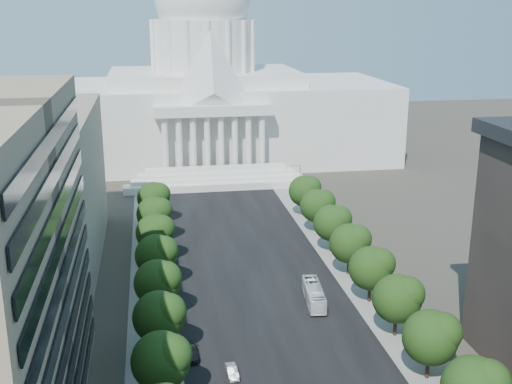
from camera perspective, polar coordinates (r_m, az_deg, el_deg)
road_asphalt at (r=125.92m, az=-0.53°, el=-6.74°), size 30.00×260.00×0.01m
sidewalk_left at (r=124.64m, az=-9.26°, el=-7.22°), size 8.00×260.00×0.02m
sidewalk_right at (r=129.99m, az=7.82°, el=-6.14°), size 8.00×260.00×0.02m
capitol at (r=212.20m, az=-4.59°, el=8.29°), size 120.00×56.00×73.00m
tree_l_d at (r=84.00m, az=-8.23°, el=-14.51°), size 7.79×7.60×9.97m
tree_l_e at (r=94.53m, az=-8.43°, el=-10.81°), size 7.79×7.60×9.97m
tree_l_f at (r=105.38m, az=-8.59°, el=-7.86°), size 7.79×7.60×9.97m
tree_l_g at (r=116.45m, az=-8.72°, el=-5.47°), size 7.79×7.60×9.97m
tree_l_h at (r=127.69m, az=-8.82°, el=-3.50°), size 7.79×7.60×9.97m
tree_l_i at (r=139.06m, az=-8.91°, el=-1.85°), size 7.79×7.60×9.97m
tree_l_j at (r=150.52m, az=-8.98°, el=-0.45°), size 7.79×7.60×9.97m
tree_r_d at (r=91.50m, az=15.48°, el=-12.23°), size 7.79×7.60×9.97m
tree_r_e at (r=101.25m, az=12.65°, el=-9.13°), size 7.79×7.60×9.97m
tree_r_f at (r=111.45m, az=10.36°, el=-6.58°), size 7.79×7.60×9.97m
tree_r_g at (r=121.97m, az=8.48°, el=-4.44°), size 7.79×7.60×9.97m
tree_r_h at (r=132.74m, az=6.92°, el=-2.65°), size 7.79×7.60×9.97m
tree_r_i at (r=143.71m, az=5.59°, el=-1.13°), size 7.79×7.60×9.97m
tree_r_j at (r=154.83m, az=4.45°, el=0.18°), size 7.79×7.60×9.97m
streetlight_c at (r=102.25m, az=13.41°, el=-9.32°), size 2.61×0.44×9.00m
streetlight_d at (r=123.72m, az=9.00°, el=-4.48°), size 2.61×0.44×9.00m
streetlight_e at (r=146.32m, az=5.95°, el=-1.08°), size 2.61×0.44×9.00m
streetlight_f at (r=169.59m, az=3.74°, el=1.40°), size 2.61×0.44×9.00m
car_silver at (r=91.81m, az=-2.16°, el=-15.66°), size 1.66×4.09×1.32m
car_dark_b at (r=96.29m, az=-5.72°, el=-14.07°), size 2.09×4.84×1.39m
city_bus at (r=111.70m, az=5.17°, el=-9.04°), size 3.82×11.61×3.17m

